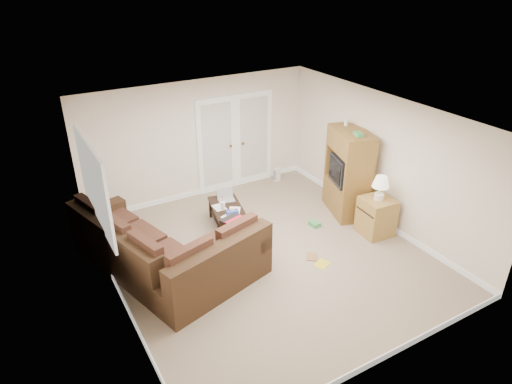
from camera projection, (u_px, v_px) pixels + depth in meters
floor at (267, 255)px, 7.93m from camera, size 5.50×5.50×0.00m
ceiling at (268, 117)px, 6.79m from camera, size 5.00×5.50×0.02m
wall_left at (112, 233)px, 6.24m from camera, size 0.02×5.50×2.50m
wall_right at (382, 161)px, 8.48m from camera, size 0.02×5.50×2.50m
wall_back at (199, 140)px, 9.48m from camera, size 5.00×0.02×2.50m
wall_front at (392, 285)px, 5.24m from camera, size 5.00×0.02×2.50m
baseboards at (267, 253)px, 7.91m from camera, size 5.00×5.50×0.10m
french_doors at (236, 142)px, 9.93m from camera, size 1.80×0.05×2.13m
window_left at (94, 185)px, 6.90m from camera, size 0.05×1.92×1.42m
sectional_sofa at (165, 256)px, 7.29m from camera, size 2.72×3.14×0.92m
coffee_table at (228, 216)px, 8.66m from camera, size 0.77×1.17×0.74m
tv_armoire at (348, 172)px, 8.94m from camera, size 0.89×1.21×1.85m
side_cabinet at (377, 213)px, 8.39m from camera, size 0.59×0.59×1.17m
space_heater at (277, 175)px, 10.54m from camera, size 0.15×0.13×0.32m
floor_magazine at (322, 264)px, 7.70m from camera, size 0.33×0.30×0.01m
floor_greenbox at (315, 224)px, 8.80m from camera, size 0.17×0.22×0.08m
floor_book at (307, 256)px, 7.89m from camera, size 0.28×0.29×0.02m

